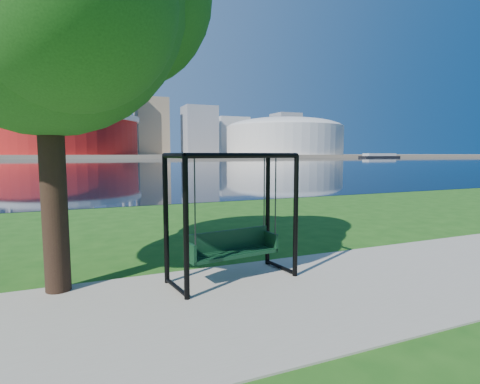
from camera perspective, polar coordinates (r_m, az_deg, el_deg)
ground at (r=7.01m, az=1.36°, el=-14.73°), size 900.00×900.00×0.00m
path at (r=6.59m, az=3.23°, el=-15.99°), size 120.00×4.00×0.03m
river at (r=108.04m, az=-21.66°, el=4.11°), size 900.00×180.00×0.02m
far_bank at (r=311.99m, az=-22.65°, el=5.11°), size 900.00×228.00×2.00m
stadium at (r=241.38m, az=-25.01°, el=8.08°), size 83.00×83.00×32.00m
arena at (r=277.88m, az=6.76°, el=8.55°), size 84.00×84.00×26.56m
skyline at (r=327.09m, az=-23.67°, el=11.21°), size 392.00×66.00×96.50m
swing at (r=7.23m, az=-1.25°, el=-4.24°), size 2.55×1.38×2.48m
barge at (r=259.46m, az=20.49°, el=5.19°), size 28.17×7.70×2.81m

